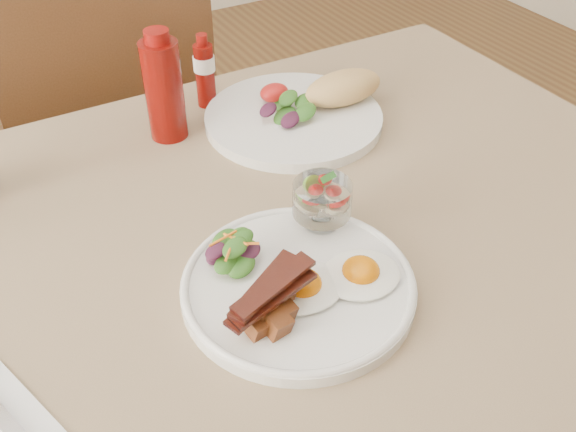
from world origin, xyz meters
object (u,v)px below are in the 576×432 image
main_plate (298,286)px  fruit_cup (322,199)px  second_plate (305,109)px  ketchup_bottle (164,89)px  hot_sauce_bottle (205,72)px  chair_far (112,146)px  table (242,289)px

main_plate → fruit_cup: size_ratio=3.64×
second_plate → ketchup_bottle: (-0.22, 0.07, 0.06)m
fruit_cup → main_plate: bearing=-136.1°
hot_sauce_bottle → fruit_cup: bearing=-91.6°
chair_far → ketchup_bottle: size_ratio=5.23×
chair_far → table: bearing=-90.0°
fruit_cup → ketchup_bottle: size_ratio=0.43×
second_plate → ketchup_bottle: bearing=162.5°
ketchup_bottle → hot_sauce_bottle: bearing=32.9°
ketchup_bottle → hot_sauce_bottle: 0.11m
table → hot_sauce_bottle: hot_sauce_bottle is taller
main_plate → second_plate: second_plate is taller
table → ketchup_bottle: bearing=86.4°
main_plate → hot_sauce_bottle: (0.09, 0.47, 0.05)m
table → ketchup_bottle: (0.02, 0.29, 0.17)m
table → chair_far: 0.68m
chair_far → ketchup_bottle: (0.02, -0.37, 0.31)m
main_plate → fruit_cup: fruit_cup is taller
fruit_cup → ketchup_bottle: bearing=104.1°
table → fruit_cup: (0.10, -0.04, 0.15)m
table → second_plate: (0.23, 0.22, 0.11)m
main_plate → hot_sauce_bottle: bearing=79.1°
second_plate → chair_far: bearing=117.9°
table → main_plate: main_plate is taller
chair_far → ketchup_bottle: bearing=-87.2°
ketchup_bottle → hot_sauce_bottle: size_ratio=1.39×
table → ketchup_bottle: ketchup_bottle is taller
chair_far → main_plate: bearing=-88.3°
main_plate → ketchup_bottle: (-0.00, 0.41, 0.08)m
chair_far → hot_sauce_bottle: (0.11, -0.31, 0.29)m
fruit_cup → second_plate: fruit_cup is taller
fruit_cup → chair_far: bearing=98.2°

